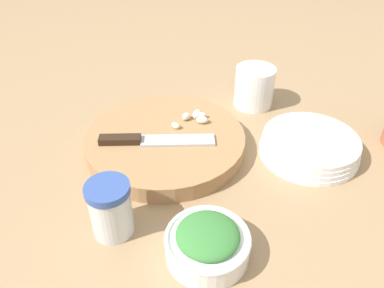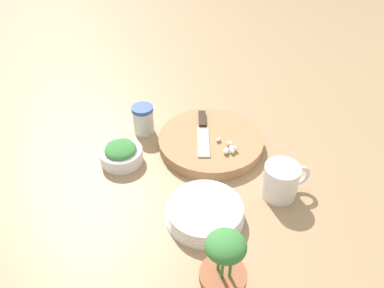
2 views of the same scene
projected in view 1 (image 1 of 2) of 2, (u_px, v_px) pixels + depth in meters
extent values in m
plane|color=#997A56|center=(212.00, 167.00, 0.70)|extent=(5.00, 5.00, 0.00)
cylinder|color=#9E754C|center=(166.00, 141.00, 0.73)|extent=(0.31, 0.31, 0.03)
cube|color=black|center=(120.00, 140.00, 0.70)|extent=(0.05, 0.08, 0.01)
cube|color=#B2B2B7|center=(178.00, 140.00, 0.70)|extent=(0.09, 0.14, 0.01)
ellipsoid|color=#F0DFC9|center=(202.00, 120.00, 0.75)|extent=(0.02, 0.03, 0.02)
ellipsoid|color=silver|center=(186.00, 116.00, 0.76)|extent=(0.02, 0.02, 0.02)
ellipsoid|color=silver|center=(197.00, 114.00, 0.77)|extent=(0.03, 0.02, 0.02)
ellipsoid|color=#EBE5C5|center=(176.00, 126.00, 0.74)|extent=(0.01, 0.02, 0.01)
ellipsoid|color=silver|center=(201.00, 116.00, 0.77)|extent=(0.02, 0.02, 0.01)
cylinder|color=white|center=(207.00, 246.00, 0.53)|extent=(0.12, 0.12, 0.04)
torus|color=white|center=(208.00, 238.00, 0.52)|extent=(0.12, 0.12, 0.01)
ellipsoid|color=#387A38|center=(208.00, 235.00, 0.51)|extent=(0.09, 0.09, 0.03)
cylinder|color=silver|center=(111.00, 212.00, 0.55)|extent=(0.06, 0.06, 0.08)
cylinder|color=#334F99|center=(107.00, 189.00, 0.53)|extent=(0.07, 0.07, 0.01)
cylinder|color=white|center=(252.00, 86.00, 0.85)|extent=(0.09, 0.09, 0.09)
torus|color=white|center=(244.00, 76.00, 0.89)|extent=(0.05, 0.05, 0.06)
cylinder|color=white|center=(308.00, 152.00, 0.72)|extent=(0.19, 0.19, 0.01)
cylinder|color=white|center=(309.00, 148.00, 0.72)|extent=(0.19, 0.19, 0.01)
cylinder|color=white|center=(310.00, 144.00, 0.71)|extent=(0.18, 0.18, 0.01)
cylinder|color=white|center=(311.00, 140.00, 0.71)|extent=(0.18, 0.18, 0.01)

